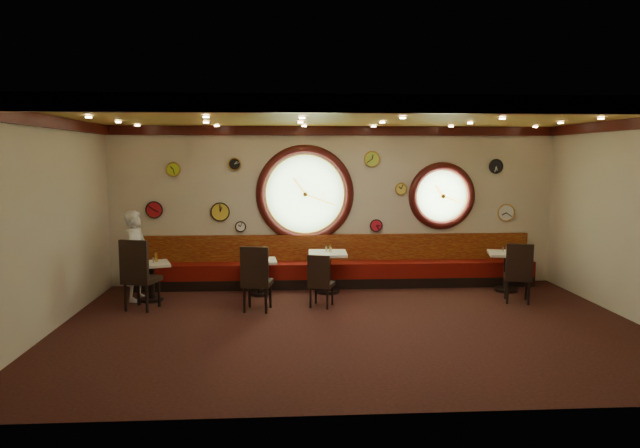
{
  "coord_description": "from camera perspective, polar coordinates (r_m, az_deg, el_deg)",
  "views": [
    {
      "loc": [
        -1.0,
        -8.48,
        2.61
      ],
      "look_at": [
        -0.43,
        0.8,
        1.5
      ],
      "focal_mm": 32.0,
      "sensor_mm": 36.0,
      "label": 1
    }
  ],
  "objects": [
    {
      "name": "chair_b",
      "position": [
        9.63,
        -6.43,
        -5.03
      ],
      "size": [
        0.55,
        0.55,
        0.69
      ],
      "rotation": [
        0.0,
        0.0,
        -0.18
      ],
      "color": "black",
      "rests_on": "floor"
    },
    {
      "name": "condiment_a_pepper",
      "position": [
        10.71,
        -16.31,
        -3.47
      ],
      "size": [
        0.04,
        0.04,
        0.1
      ],
      "primitive_type": "cylinder",
      "color": "silver",
      "rests_on": "table_a"
    },
    {
      "name": "molding_left",
      "position": [
        9.17,
        -25.97,
        9.25
      ],
      "size": [
        0.1,
        6.0,
        0.18
      ],
      "primitive_type": "cube",
      "color": "#320B09",
      "rests_on": "wall_back"
    },
    {
      "name": "porthole_left_glass",
      "position": [
        11.51,
        -1.51,
        3.02
      ],
      "size": [
        1.66,
        0.02,
        1.66
      ],
      "primitive_type": "cylinder",
      "rotation": [
        1.57,
        0.0,
        0.0
      ],
      "color": "#91C576",
      "rests_on": "wall_back"
    },
    {
      "name": "banquette_back",
      "position": [
        11.61,
        1.48,
        -2.41
      ],
      "size": [
        8.0,
        0.1,
        0.55
      ],
      "primitive_type": "cube",
      "color": "#610907",
      "rests_on": "wall_back"
    },
    {
      "name": "condiment_b_salt",
      "position": [
        10.77,
        -6.21,
        -3.31
      ],
      "size": [
        0.04,
        0.04,
        0.1
      ],
      "primitive_type": "cylinder",
      "color": "silver",
      "rests_on": "table_b"
    },
    {
      "name": "condiment_a_bottle",
      "position": [
        10.79,
        -16.06,
        -3.2
      ],
      "size": [
        0.05,
        0.05,
        0.17
      ],
      "primitive_type": "cylinder",
      "color": "gold",
      "rests_on": "table_a"
    },
    {
      "name": "condiment_c_bottle",
      "position": [
        10.91,
        0.99,
        -2.4
      ],
      "size": [
        0.05,
        0.05,
        0.15
      ],
      "primitive_type": "cylinder",
      "color": "gold",
      "rests_on": "table_c"
    },
    {
      "name": "wall_clock_3",
      "position": [
        11.78,
        -16.25,
        1.38
      ],
      "size": [
        0.32,
        0.03,
        0.32
      ],
      "primitive_type": "cylinder",
      "rotation": [
        1.57,
        0.0,
        0.0
      ],
      "color": "red",
      "rests_on": "wall_back"
    },
    {
      "name": "condiment_c_pepper",
      "position": [
        10.83,
        1.1,
        -2.59
      ],
      "size": [
        0.04,
        0.04,
        0.11
      ],
      "primitive_type": "cylinder",
      "color": "silver",
      "rests_on": "table_c"
    },
    {
      "name": "wall_front",
      "position": [
        5.66,
        6.74,
        -3.53
      ],
      "size": [
        9.0,
        0.02,
        3.2
      ],
      "primitive_type": "cube",
      "color": "beige",
      "rests_on": "floor"
    },
    {
      "name": "ceiling",
      "position": [
        8.56,
        3.27,
        10.75
      ],
      "size": [
        9.0,
        6.0,
        0.02
      ],
      "primitive_type": "cube",
      "color": "gold",
      "rests_on": "wall_back"
    },
    {
      "name": "molding_front",
      "position": [
        5.64,
        6.87,
        11.83
      ],
      "size": [
        9.0,
        0.1,
        0.18
      ],
      "primitive_type": "cube",
      "color": "#320B09",
      "rests_on": "wall_back"
    },
    {
      "name": "wall_clock_9",
      "position": [
        11.7,
        8.1,
        3.51
      ],
      "size": [
        0.22,
        0.03,
        0.22
      ],
      "primitive_type": "cylinder",
      "rotation": [
        1.57,
        0.0,
        0.0
      ],
      "color": "#E4CC4C",
      "rests_on": "wall_back"
    },
    {
      "name": "wall_clock_1",
      "position": [
        11.48,
        -8.55,
        5.94
      ],
      "size": [
        0.24,
        0.03,
        0.24
      ],
      "primitive_type": "cylinder",
      "rotation": [
        1.57,
        0.0,
        0.0
      ],
      "color": "black",
      "rests_on": "wall_back"
    },
    {
      "name": "floor",
      "position": [
        8.93,
        3.13,
        -10.2
      ],
      "size": [
        9.0,
        6.0,
        0.0
      ],
      "primitive_type": "cube",
      "color": "black",
      "rests_on": "ground"
    },
    {
      "name": "condiment_b_bottle",
      "position": [
        10.87,
        -5.42,
        -3.03
      ],
      "size": [
        0.05,
        0.05,
        0.17
      ],
      "primitive_type": "cylinder",
      "color": "gold",
      "rests_on": "table_b"
    },
    {
      "name": "wall_back",
      "position": [
        11.57,
        1.47,
        1.8
      ],
      "size": [
        9.0,
        0.02,
        3.2
      ],
      "primitive_type": "cube",
      "color": "beige",
      "rests_on": "floor"
    },
    {
      "name": "waiter",
      "position": [
        10.83,
        -17.88,
        -3.02
      ],
      "size": [
        0.51,
        0.67,
        1.64
      ],
      "primitive_type": "imported",
      "rotation": [
        0.0,
        0.0,
        1.36
      ],
      "color": "silver",
      "rests_on": "floor"
    },
    {
      "name": "banquette_seat",
      "position": [
        11.47,
        1.57,
        -4.55
      ],
      "size": [
        8.0,
        0.55,
        0.3
      ],
      "primitive_type": "cube",
      "color": "#5D0B07",
      "rests_on": "banquette_base"
    },
    {
      "name": "chair_c",
      "position": [
        9.85,
        0.01,
        -5.35
      ],
      "size": [
        0.5,
        0.5,
        0.58
      ],
      "rotation": [
        0.0,
        0.0,
        -0.36
      ],
      "color": "black",
      "rests_on": "floor"
    },
    {
      "name": "chair_a",
      "position": [
        10.11,
        -17.75,
        -4.41
      ],
      "size": [
        0.64,
        0.64,
        0.76
      ],
      "rotation": [
        0.0,
        0.0,
        -0.3
      ],
      "color": "black",
      "rests_on": "floor"
    },
    {
      "name": "wall_clock_2",
      "position": [
        11.57,
        5.22,
        6.49
      ],
      "size": [
        0.3,
        0.03,
        0.3
      ],
      "primitive_type": "cylinder",
      "rotation": [
        1.57,
        0.0,
        0.0
      ],
      "color": "#B6DF45",
      "rests_on": "wall_back"
    },
    {
      "name": "table_c",
      "position": [
        10.93,
        0.77,
        -4.33
      ],
      "size": [
        0.74,
        0.74,
        0.79
      ],
      "color": "black",
      "rests_on": "floor"
    },
    {
      "name": "wall_clock_8",
      "position": [
        11.68,
        5.64,
        -0.16
      ],
      "size": [
        0.24,
        0.03,
        0.24
      ],
      "primitive_type": "cylinder",
      "rotation": [
        1.57,
        0.0,
        0.0
      ],
      "color": "red",
      "rests_on": "wall_back"
    },
    {
      "name": "wall_clock_5",
      "position": [
        11.56,
        -7.95,
        -0.26
      ],
      "size": [
        0.2,
        0.03,
        0.2
      ],
      "primitive_type": "cylinder",
      "rotation": [
        1.57,
        0.0,
        0.0
      ],
      "color": "white",
      "rests_on": "wall_back"
    },
    {
      "name": "porthole_right_frame",
      "position": [
        11.93,
        12.08,
        2.77
      ],
      "size": [
        1.38,
        0.18,
        1.38
      ],
      "primitive_type": "torus",
      "rotation": [
        1.57,
        0.0,
        0.0
      ],
      "color": "#320B09",
      "rests_on": "wall_back"
    },
    {
      "name": "condiment_d_pepper",
      "position": [
        11.59,
        18.16,
        -2.45
      ],
      "size": [
        0.04,
        0.04,
        0.1
      ],
      "primitive_type": "cylinder",
      "color": "silver",
      "rests_on": "table_d"
    },
    {
      "name": "wall_left",
      "position": [
        9.23,
        -25.77,
        -0.16
      ],
      "size": [
        0.02,
        6.0,
        3.2
      ],
      "primitive_type": "cube",
      "color": "beige",
      "rests_on": "floor"
    },
    {
      "name": "wall_clock_7",
      "position": [
        12.37,
        18.1,
        1.09
      ],
      "size": [
        0.34,
        0.03,
        0.34
      ],
      "primitive_type": "cylinder",
      "rotation": [
        1.57,
        0.0,
        0.0
      ],
      "color": "white",
      "rests_on": "wall_back"
    },
    {
      "name": "wall_clock_4",
      "position": [
        12.22,
        17.17,
        5.53
      ],
      "size": [
        0.28,
        0.03,
        0.28
      ],
      "primitive_type": "cylinder",
      "rotation": [
        1.57,
        0.0,
        0.0
      ],
      "color": "black",
      "rests_on": "wall_back"
    },
    {
      "name": "porthole_left_ring",
      "position": [
        11.46,
        -1.5,
        3.01
      ],
      "size": [
        1.61,
        0.03,
        1.61
      ],
      "primitive_type": "torus",
      "rotation": [
        1.57,
        0.0,
        0.0
      ],
      "color": "gold",
      "rests_on": "wall_back"
    },
    {
      "name": "chair_d",
      "position": [
        10.72,
        19.24,
        -4.28
      ],
      "size": [
        0.56,
        0.56,
        0.67
      ],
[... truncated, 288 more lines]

